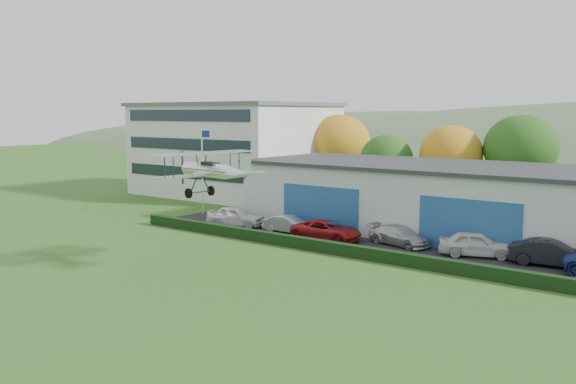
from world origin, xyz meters
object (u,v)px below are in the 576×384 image
Objects in this scene: car_3 at (399,236)px; car_4 at (476,244)px; office_block at (235,149)px; car_5 at (552,253)px; car_1 at (288,224)px; biplane at (211,169)px; car_0 at (236,216)px; car_2 at (326,230)px; flagpole at (203,163)px; hangar at (500,203)px.

car_4 is (5.53, -0.02, 0.13)m from car_3.
office_block reaches higher than car_5.
car_3 is 0.95× the size of car_5.
biplane is (3.22, -11.51, 5.28)m from car_1.
car_2 is at bearing -106.84° from car_0.
car_2 is (15.24, -2.56, -4.01)m from flagpole.
car_0 is at bearing -47.17° from office_block.
flagpole is 1.96× the size of car_1.
flagpole is 7.74m from car_0.
biplane is at bearing 121.73° from car_5.
office_block reaches higher than flagpole.
car_3 is 0.99× the size of car_4.
hangar is 8.44× the size of car_0.
car_4 is (33.91, -13.87, -4.36)m from office_block.
car_5 reaches higher than car_4.
flagpole reaches higher than car_3.
office_block is at bearing 46.71° from car_4.
flagpole reaches higher than hangar.
car_3 is at bearing -124.10° from hangar.
car_4 reaches higher than car_2.
flagpole reaches higher than car_1.
car_3 is (14.05, 1.60, -0.14)m from car_0.
biplane is at bearing -117.78° from hangar.
flagpole is at bearing 74.13° from car_2.
car_3 reaches higher than car_1.
hangar reaches higher than car_4.
office_block is 41.04m from car_5.
office_block is 28.42m from car_2.
car_0 reaches higher than car_5.
car_2 is at bearing -138.46° from hangar.
car_2 is (9.04, -0.11, -0.10)m from car_0.
car_0 is (14.32, -15.45, -4.34)m from office_block.
car_2 is at bearing -100.82° from car_1.
hangar is at bearing 32.00° from car_5.
flagpole is 15.97m from car_2.
car_3 is 10.10m from car_5.
biplane is (-5.69, -12.74, 5.27)m from car_3.
biplane is at bearing -168.19° from car_1.
car_1 is at bearing 109.01° from car_3.
car_3 is at bearing 68.80° from car_4.
hangar reaches higher than car_1.
car_4 is (10.55, 1.69, 0.09)m from car_2.
car_1 is at bearing 112.24° from biplane.
car_4 reaches higher than car_3.
car_2 is 10.68m from car_4.
car_4 is at bearing -1.93° from flagpole.
car_3 is 5.53m from car_4.
car_0 is at bearing 86.66° from car_5.
office_block is (-33.00, 7.02, 2.56)m from hangar.
car_1 is 14.49m from car_4.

